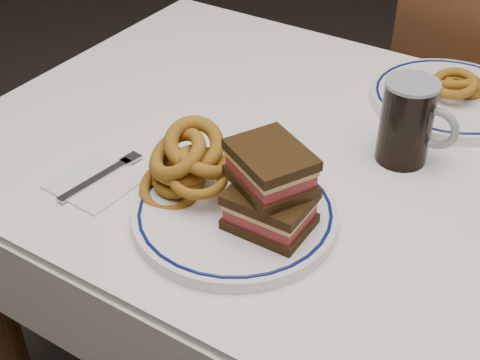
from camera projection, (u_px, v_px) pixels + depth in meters
The scene contains 9 objects.
dining_table at pixel (330, 208), 1.17m from camera, with size 1.27×0.87×0.75m.
main_plate at pixel (235, 214), 0.97m from camera, with size 0.30×0.30×0.02m.
reuben_sandwich at pixel (270, 189), 0.91m from camera, with size 0.14×0.13×0.12m.
onion_rings_main at pixel (186, 165), 0.98m from camera, with size 0.14×0.13×0.14m.
ketchup_ramekin at pixel (263, 172), 1.02m from camera, with size 0.05×0.05×0.03m.
beer_mug at pixel (408, 121), 1.06m from camera, with size 0.13×0.09×0.14m.
far_plate at pixel (451, 98), 1.24m from camera, with size 0.29×0.29×0.02m.
onion_rings_far at pixel (458, 83), 1.23m from camera, with size 0.10×0.14×0.07m.
napkin_fork at pixel (97, 180), 1.05m from camera, with size 0.13×0.16×0.01m.
Camera 1 is at (0.35, -0.85, 1.38)m, focal length 50.00 mm.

